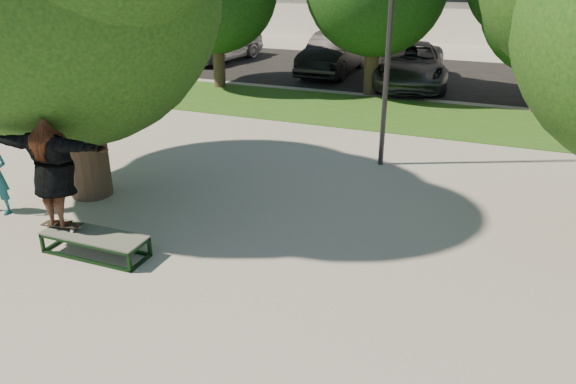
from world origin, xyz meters
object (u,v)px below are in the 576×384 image
at_px(lamppost, 390,28).
at_px(car_dark, 334,54).
at_px(car_silver_a, 221,43).
at_px(car_grey, 410,64).
at_px(grind_box, 95,244).

bearing_deg(lamppost, car_dark, 113.39).
xyz_separation_m(car_silver_a, car_dark, (5.71, -0.98, 0.00)).
bearing_deg(car_grey, grind_box, -109.16).
bearing_deg(car_grey, car_silver_a, 157.98).
distance_m(lamppost, car_grey, 9.32).
xyz_separation_m(lamppost, grind_box, (-3.44, -6.04, -2.96)).
bearing_deg(grind_box, car_silver_a, 111.15).
relative_size(grind_box, car_dark, 0.36).
bearing_deg(car_silver_a, lamppost, -38.42).
height_order(grind_box, car_silver_a, car_silver_a).
xyz_separation_m(grind_box, car_silver_a, (-6.56, 16.95, 0.62)).
xyz_separation_m(lamppost, car_grey, (-0.98, 8.96, -2.38)).
bearing_deg(grind_box, lamppost, 60.32).
relative_size(lamppost, car_dark, 1.24).
distance_m(grind_box, car_dark, 16.01).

